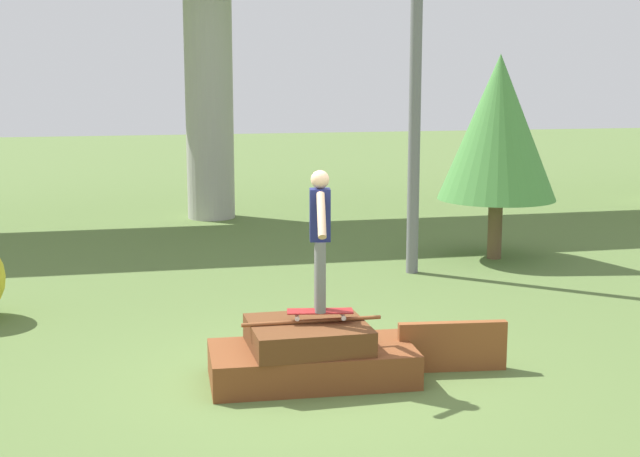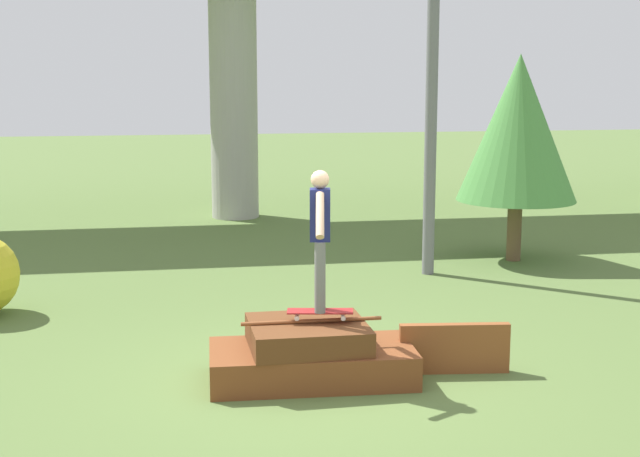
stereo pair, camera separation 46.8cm
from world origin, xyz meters
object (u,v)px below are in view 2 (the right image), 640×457
at_px(skater, 320,231).
at_px(utility_pole, 432,66).
at_px(tree_behind_left, 518,128).
at_px(skateboard, 320,312).

xyz_separation_m(skater, utility_pole, (2.69, 4.90, 1.81)).
distance_m(utility_pole, tree_behind_left, 2.29).
relative_size(skater, utility_pole, 0.23).
bearing_deg(utility_pole, skater, -118.71).
relative_size(skateboard, skater, 0.48).
height_order(skater, utility_pole, utility_pole).
xyz_separation_m(skateboard, skater, (0.00, 0.00, 0.90)).
bearing_deg(tree_behind_left, skateboard, -128.48).
xyz_separation_m(utility_pole, tree_behind_left, (1.85, 0.80, -1.09)).
height_order(skateboard, utility_pole, utility_pole).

